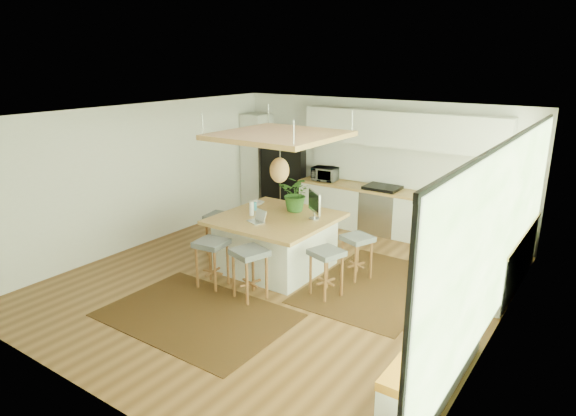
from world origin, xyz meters
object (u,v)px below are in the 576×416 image
Objects in this scene: stool_right_back at (357,258)px; island_plant at (296,197)px; stool_left_side at (220,235)px; stool_right_front at (326,274)px; stool_near_left at (212,265)px; microwave at (325,172)px; laptop at (256,215)px; stool_near_right at (250,276)px; monitor at (314,204)px; island at (276,243)px; fridge at (285,174)px.

island_plant is (-1.23, 0.05, 0.82)m from stool_right_back.
stool_left_side is (-2.59, -0.46, 0.00)m from stool_right_back.
stool_near_left is at bearing -156.17° from stool_right_front.
island_plant is at bearing 20.73° from stool_left_side.
stool_right_back is at bearing 10.15° from stool_left_side.
stool_right_back is at bearing 42.42° from stool_near_left.
stool_right_front is 3.77m from microwave.
stool_near_right is at bearing -38.32° from laptop.
stool_right_back is 2.43× the size of laptop.
laptop is at bearing 67.56° from stool_near_left.
stool_near_right is 4.09m from microwave.
monitor is 0.97× the size of microwave.
island_plant is (1.36, 0.51, 0.82)m from stool_left_side.
laptop reaches higher than island.
stool_right_back is at bearing 50.38° from monitor.
stool_left_side is (0.50, -2.81, -0.57)m from fridge.
laptop is at bearing -18.43° from stool_left_side.
fridge is 2.48× the size of stool_left_side.
stool_right_front is at bearing -65.98° from fridge.
monitor is (1.85, 0.31, 0.83)m from stool_left_side.
stool_left_side is (-2.51, 0.39, 0.00)m from stool_right_front.
island_plant is (-1.15, 0.90, 0.82)m from stool_right_front.
stool_near_right is 1.96m from stool_left_side.
microwave is at bearing -21.18° from fridge.
fridge is at bearing 122.32° from island.
laptop is 0.99m from monitor.
island reaches higher than stool_left_side.
stool_near_right reaches higher than stool_near_left.
microwave is (-0.26, 3.90, 0.75)m from stool_near_left.
laptop is at bearing -87.45° from microwave.
fridge reaches higher than stool_right_front.
stool_right_back is at bearing 84.69° from stool_right_front.
stool_near_left is at bearing -137.58° from stool_right_back.
stool_right_front is 1.02× the size of stool_right_back.
island is at bearing 161.09° from stool_right_front.
stool_right_front is 1.52m from laptop.
stool_right_front is 1.27m from monitor.
monitor is (0.59, 0.27, 0.72)m from island.
stool_near_left is 1.49× the size of monitor.
microwave is at bearing 119.91° from laptop.
fridge is at bearing 108.95° from stool_near_left.
monitor reaches higher than stool_near_right.
microwave is at bearing 130.75° from stool_right_back.
stool_right_back is (3.09, -2.35, -0.57)m from fridge.
island_plant is at bearing 78.18° from island.
laptop is at bearing 179.77° from stool_right_front.
stool_near_left is 1.90m from island_plant.
island is 1.23m from stool_near_left.
microwave is (1.09, -0.04, 0.18)m from fridge.
microwave is (-1.91, 3.17, 0.75)m from stool_right_front.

